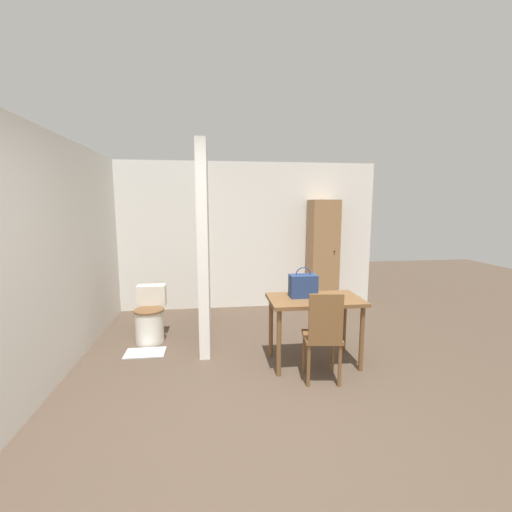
# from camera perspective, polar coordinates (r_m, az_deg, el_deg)

# --- Properties ---
(ground_plane) EXTENTS (16.00, 16.00, 0.00)m
(ground_plane) POSITION_cam_1_polar(r_m,az_deg,el_deg) (2.88, 2.30, -29.57)
(ground_plane) COLOR #4C3D30
(wall_back) EXTENTS (4.89, 0.12, 2.50)m
(wall_back) POSITION_cam_1_polar(r_m,az_deg,el_deg) (5.93, -3.54, 3.34)
(wall_back) COLOR white
(wall_back) RESTS_ON ground_plane
(wall_left) EXTENTS (0.12, 4.60, 2.50)m
(wall_left) POSITION_cam_1_polar(r_m,az_deg,el_deg) (4.38, -28.92, 0.51)
(wall_left) COLOR white
(wall_left) RESTS_ON ground_plane
(partition_wall) EXTENTS (0.12, 2.04, 2.50)m
(partition_wall) POSITION_cam_1_polar(r_m,az_deg,el_deg) (4.84, -8.59, 2.13)
(partition_wall) COLOR white
(partition_wall) RESTS_ON ground_plane
(dining_table) EXTENTS (1.02, 0.61, 0.76)m
(dining_table) POSITION_cam_1_polar(r_m,az_deg,el_deg) (3.89, 9.77, -8.40)
(dining_table) COLOR brown
(dining_table) RESTS_ON ground_plane
(wooden_chair) EXTENTS (0.41, 0.41, 0.94)m
(wooden_chair) POSITION_cam_1_polar(r_m,az_deg,el_deg) (3.55, 11.15, -12.64)
(wooden_chair) COLOR brown
(wooden_chair) RESTS_ON ground_plane
(toilet) EXTENTS (0.38, 0.53, 0.70)m
(toilet) POSITION_cam_1_polar(r_m,az_deg,el_deg) (4.79, -17.23, -9.80)
(toilet) COLOR silver
(toilet) RESTS_ON ground_plane
(handbag) EXTENTS (0.30, 0.18, 0.34)m
(handbag) POSITION_cam_1_polar(r_m,az_deg,el_deg) (3.86, 7.85, -4.91)
(handbag) COLOR navy
(handbag) RESTS_ON dining_table
(wooden_cabinet) EXTENTS (0.46, 0.46, 1.87)m
(wooden_cabinet) POSITION_cam_1_polar(r_m,az_deg,el_deg) (5.95, 11.02, 0.16)
(wooden_cabinet) COLOR #997047
(wooden_cabinet) RESTS_ON ground_plane
(bath_mat) EXTENTS (0.47, 0.29, 0.01)m
(bath_mat) POSITION_cam_1_polar(r_m,az_deg,el_deg) (4.51, -17.99, -15.09)
(bath_mat) COLOR #B2BCC6
(bath_mat) RESTS_ON ground_plane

